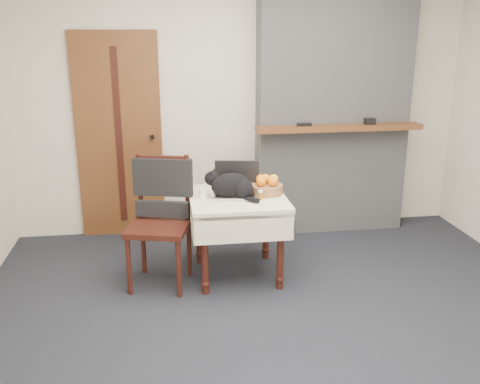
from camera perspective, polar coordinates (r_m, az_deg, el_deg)
The scene contains 12 objects.
ground at distance 3.92m, azimuth 4.46°, elevation -13.96°, with size 4.50×4.50×0.00m, color black.
room_shell at distance 3.81m, azimuth 3.53°, elevation 13.26°, with size 4.52×4.01×2.61m.
door at distance 5.35m, azimuth -12.76°, elevation 5.76°, with size 0.82×0.10×2.00m.
chimney at distance 5.43m, azimuth 9.89°, elevation 9.27°, with size 1.62×0.48×2.60m.
side_table at distance 4.40m, azimuth -0.27°, elevation -1.86°, with size 0.78×0.78×0.70m.
laptop at distance 4.39m, azimuth -0.38°, elevation 0.59°, with size 0.41×0.37×0.27m.
cat at distance 4.29m, azimuth -0.85°, elevation 0.65°, with size 0.43×0.35×0.24m.
cream_jar at distance 4.31m, azimuth -3.94°, elevation -0.18°, with size 0.07×0.07×0.08m, color white.
pill_bottle at distance 4.26m, azimuth 2.19°, elevation -0.33°, with size 0.04×0.04×0.08m.
fruit_basket at distance 4.43m, azimuth 2.86°, elevation 0.62°, with size 0.27×0.27×0.15m.
desk_clutter at distance 4.38m, azimuth 2.47°, elevation -0.33°, with size 0.13×0.01×0.01m, color black.
chair at distance 4.35m, azimuth -8.40°, elevation -1.14°, with size 0.57×0.57×1.05m.
Camera 1 is at (-0.77, -3.26, 2.02)m, focal length 40.00 mm.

